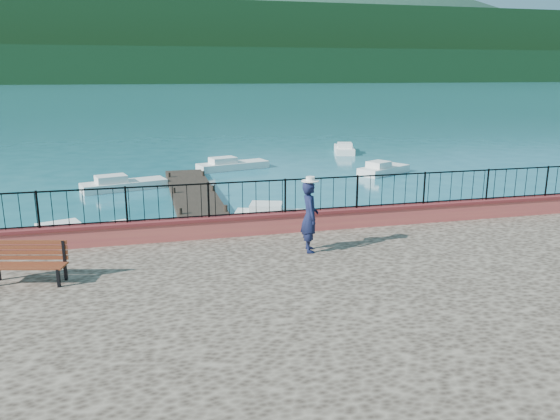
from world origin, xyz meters
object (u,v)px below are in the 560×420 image
boat_1 (280,213)px  boat_5 (344,147)px  person (310,217)px  boat_3 (124,182)px  park_bench (29,271)px  boat_0 (77,232)px  boat_2 (384,167)px  boat_4 (233,163)px

boat_1 → boat_5: (9.30, 17.47, 0.00)m
person → boat_3: size_ratio=0.45×
park_bench → boat_0: park_bench is taller
park_bench → boat_2: 22.97m
park_bench → boat_5: 30.23m
boat_1 → boat_5: bearing=80.5°
person → boat_1: size_ratio=0.53×
boat_1 → boat_5: same height
boat_1 → boat_4: (0.25, 12.46, 0.00)m
park_bench → boat_5: bearing=70.1°
boat_2 → boat_4: same height
boat_1 → boat_3: (-6.00, 7.98, 0.00)m
person → boat_1: person is taller
boat_4 → boat_5: 10.35m
boat_0 → boat_3: (1.35, 8.73, 0.00)m
boat_1 → boat_4: same height
person → boat_5: bearing=-15.1°
boat_2 → boat_5: (0.85, 8.64, 0.00)m
boat_0 → boat_3: 8.84m
boat_3 → boat_4: same height
person → boat_0: (-6.38, 6.22, -1.72)m
boat_1 → park_bench: bearing=-116.6°
park_bench → boat_1: bearing=59.0°
boat_0 → boat_2: (15.80, 9.58, 0.00)m
person → boat_0: bearing=53.4°
boat_5 → boat_0: bearing=154.7°
boat_2 → boat_3: size_ratio=0.81×
person → boat_3: person is taller
person → boat_5: (10.27, 24.45, -1.72)m
park_bench → person: 6.68m
boat_4 → boat_5: size_ratio=1.21×
boat_3 → boat_2: bearing=-12.2°
boat_1 → person: bearing=-79.4°
person → boat_4: (1.22, 19.44, -1.72)m
park_bench → boat_4: 21.55m
boat_5 → park_bench: bearing=163.1°
park_bench → boat_2: size_ratio=0.52×
park_bench → boat_3: size_ratio=0.42×
park_bench → boat_0: size_ratio=0.45×
park_bench → boat_0: (0.25, 6.82, -1.08)m
boat_5 → boat_2: bearing=-168.5°
park_bench → boat_2: (16.05, 16.40, -1.08)m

